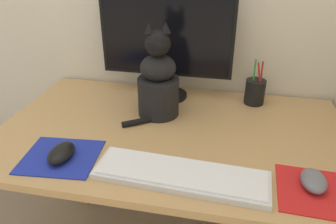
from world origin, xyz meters
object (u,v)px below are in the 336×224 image
object	(u,v)px
monitor	(166,39)
cat	(158,83)
computer_mouse_right	(314,181)
computer_mouse_left	(61,153)
pen_cup	(255,91)
keyboard	(181,175)

from	to	relation	value
monitor	cat	size ratio (longest dim) A/B	1.52
monitor	computer_mouse_right	bearing A→B (deg)	-43.95
computer_mouse_right	cat	distance (m)	0.59
monitor	computer_mouse_left	size ratio (longest dim) A/B	4.63
monitor	computer_mouse_left	xyz separation A→B (m)	(-0.21, -0.50, -0.22)
computer_mouse_right	pen_cup	distance (m)	0.50
computer_mouse_left	pen_cup	bearing A→B (deg)	41.52
computer_mouse_left	keyboard	bearing A→B (deg)	-2.16
keyboard	computer_mouse_left	bearing A→B (deg)	-179.06
computer_mouse_left	monitor	bearing A→B (deg)	66.80
keyboard	pen_cup	bearing A→B (deg)	71.23
keyboard	monitor	bearing A→B (deg)	109.23
computer_mouse_left	computer_mouse_right	world-z (taller)	computer_mouse_left
cat	computer_mouse_left	bearing A→B (deg)	-137.12
pen_cup	keyboard	bearing A→B (deg)	-111.87
computer_mouse_left	computer_mouse_right	bearing A→B (deg)	1.57
cat	pen_cup	bearing A→B (deg)	10.83
computer_mouse_right	cat	world-z (taller)	cat
computer_mouse_right	cat	xyz separation A→B (m)	(-0.49, 0.32, 0.10)
monitor	computer_mouse_right	size ratio (longest dim) A/B	5.26
keyboard	computer_mouse_right	bearing A→B (deg)	8.52
computer_mouse_left	computer_mouse_right	size ratio (longest dim) A/B	1.13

